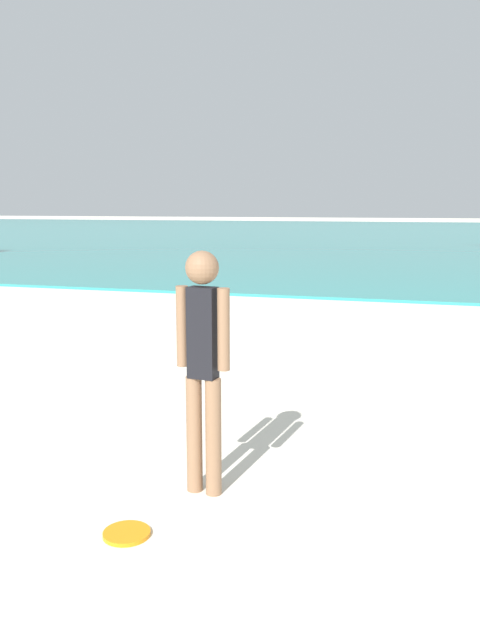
# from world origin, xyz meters

# --- Properties ---
(water) EXTENTS (160.00, 60.00, 0.06)m
(water) POSITION_xyz_m (0.00, 45.56, 0.03)
(water) COLOR teal
(water) RESTS_ON ground
(person_standing) EXTENTS (0.37, 0.22, 1.62)m
(person_standing) POSITION_xyz_m (0.53, 6.54, 0.92)
(person_standing) COLOR #936B4C
(person_standing) RESTS_ON ground
(frisbee) EXTENTS (0.28, 0.28, 0.03)m
(frisbee) POSITION_xyz_m (0.29, 5.87, 0.01)
(frisbee) COLOR orange
(frisbee) RESTS_ON ground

